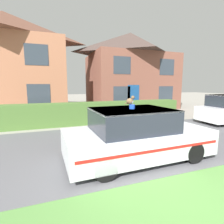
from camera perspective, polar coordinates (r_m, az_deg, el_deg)
ground_plane at (r=3.63m, az=24.93°, el=-26.85°), size 80.00×80.00×0.00m
road_strip at (r=6.43m, az=1.15°, el=-10.02°), size 28.00×5.25×0.01m
lawn_verge at (r=3.68m, az=23.93°, el=-26.23°), size 28.00×1.88×0.01m
garden_hedge at (r=9.63m, az=-5.85°, el=-0.24°), size 10.34×0.88×1.16m
police_car at (r=4.97m, az=7.84°, el=-7.48°), size 4.07×1.92×1.55m
cat at (r=4.77m, az=6.06°, el=3.71°), size 0.23×0.26×0.24m
house_left at (r=15.34m, az=-31.25°, el=13.55°), size 8.45×5.71×7.26m
house_right at (r=16.95m, az=5.93°, el=13.43°), size 7.70×5.92×6.83m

